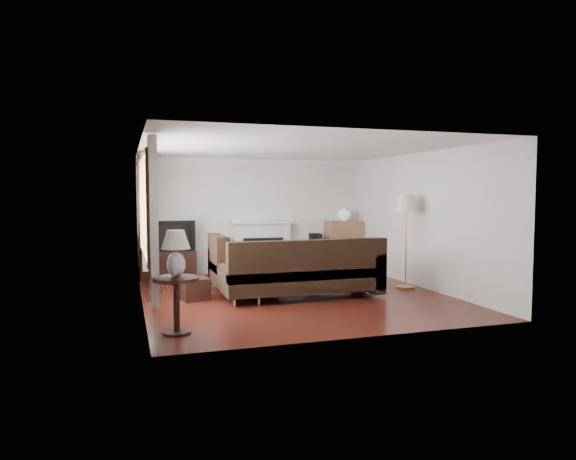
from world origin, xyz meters
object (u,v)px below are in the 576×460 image
object	(u,v)px
floor_lamp	(406,241)
sectional_sofa	(301,270)
tv_stand	(168,265)
bookshelf	(344,245)
coffee_table	(288,269)
side_table	(177,306)

from	to	relation	value
floor_lamp	sectional_sofa	bearing A→B (deg)	-174.25
tv_stand	floor_lamp	world-z (taller)	floor_lamp
sectional_sofa	floor_lamp	xyz separation A→B (m)	(2.11, 0.21, 0.40)
bookshelf	sectional_sofa	size ratio (longest dim) A/B	0.39
sectional_sofa	coffee_table	xyz separation A→B (m)	(0.29, 1.64, -0.24)
coffee_table	floor_lamp	bearing A→B (deg)	-42.26
bookshelf	side_table	bearing A→B (deg)	-133.54
tv_stand	side_table	size ratio (longest dim) A/B	1.58
tv_stand	coffee_table	size ratio (longest dim) A/B	0.96
bookshelf	side_table	distance (m)	6.12
floor_lamp	side_table	size ratio (longest dim) A/B	2.43
sectional_sofa	coffee_table	distance (m)	1.68
coffee_table	floor_lamp	xyz separation A→B (m)	(1.82, -1.43, 0.64)
tv_stand	bookshelf	size ratio (longest dim) A/B	1.00
coffee_table	side_table	distance (m)	4.17
bookshelf	sectional_sofa	distance (m)	3.39
side_table	bookshelf	bearing A→B (deg)	46.46
coffee_table	floor_lamp	distance (m)	2.40
bookshelf	floor_lamp	world-z (taller)	floor_lamp
sectional_sofa	side_table	world-z (taller)	sectional_sofa
bookshelf	coffee_table	xyz separation A→B (m)	(-1.70, -1.11, -0.33)
bookshelf	tv_stand	bearing A→B (deg)	-179.16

